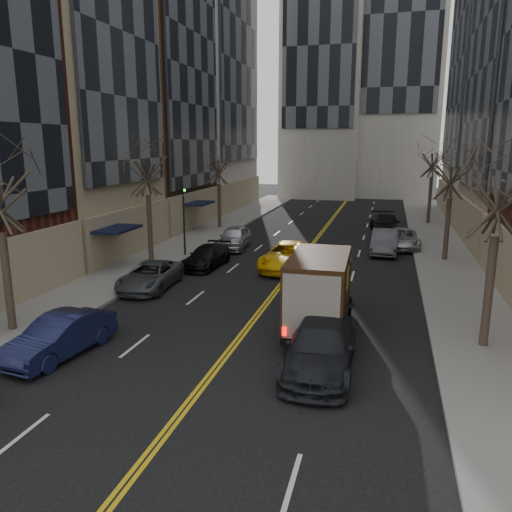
{
  "coord_description": "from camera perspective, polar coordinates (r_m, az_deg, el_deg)",
  "views": [
    {
      "loc": [
        5.19,
        -7.39,
        7.29
      ],
      "look_at": [
        -0.53,
        14.15,
        2.2
      ],
      "focal_mm": 35.0,
      "sensor_mm": 36.0,
      "label": 1
    }
  ],
  "objects": [
    {
      "name": "tree_rt_far",
      "position": [
        47.53,
        19.64,
        11.47
      ],
      "size": [
        3.2,
        3.2,
        9.11
      ],
      "color": "#382D23",
      "rests_on": "sidewalk_right"
    },
    {
      "name": "parked_lf_c",
      "position": [
        25.93,
        -11.99,
        -2.22
      ],
      "size": [
        2.54,
        4.94,
        1.33
      ],
      "primitive_type": "imported",
      "rotation": [
        0.0,
        0.0,
        0.07
      ],
      "color": "#46494D",
      "rests_on": "ground"
    },
    {
      "name": "sidewalk_left",
      "position": [
        37.9,
        -7.41,
        1.78
      ],
      "size": [
        4.0,
        66.0,
        0.15
      ],
      "primitive_type": "cube",
      "color": "slate",
      "rests_on": "ground"
    },
    {
      "name": "parked_rt_a",
      "position": [
        34.56,
        14.46,
        1.6
      ],
      "size": [
        1.76,
        4.79,
        1.57
      ],
      "primitive_type": "imported",
      "rotation": [
        0.0,
        0.0,
        -0.02
      ],
      "color": "#4C4E54",
      "rests_on": "ground"
    },
    {
      "name": "traffic_signal",
      "position": [
        32.28,
        -8.25,
        4.77
      ],
      "size": [
        0.29,
        0.26,
        4.7
      ],
      "color": "black",
      "rests_on": "sidewalk_left"
    },
    {
      "name": "streetwall_left",
      "position": [
        44.68,
        -15.44,
        23.1
      ],
      "size": [
        14.0,
        49.5,
        36.0
      ],
      "color": "#562319",
      "rests_on": "ground"
    },
    {
      "name": "parked_rt_b",
      "position": [
        36.62,
        16.37,
        1.93
      ],
      "size": [
        2.46,
        4.95,
        1.35
      ],
      "primitive_type": "imported",
      "rotation": [
        0.0,
        0.0,
        0.05
      ],
      "color": "#B5BABE",
      "rests_on": "ground"
    },
    {
      "name": "ups_truck",
      "position": [
        19.74,
        7.29,
        -4.06
      ],
      "size": [
        2.46,
        5.77,
        3.13
      ],
      "rotation": [
        0.0,
        0.0,
        0.02
      ],
      "color": "black",
      "rests_on": "ground"
    },
    {
      "name": "pedestrian",
      "position": [
        24.04,
        5.91,
        -2.95
      ],
      "size": [
        0.41,
        0.58,
        1.53
      ],
      "primitive_type": "imported",
      "rotation": [
        0.0,
        0.0,
        1.5
      ],
      "color": "black",
      "rests_on": "ground"
    },
    {
      "name": "observer_sedan",
      "position": [
        16.65,
        7.39,
        -10.28
      ],
      "size": [
        2.27,
        5.37,
        1.55
      ],
      "rotation": [
        0.0,
        0.0,
        0.02
      ],
      "color": "black",
      "rests_on": "ground"
    },
    {
      "name": "tree_lf_far",
      "position": [
        42.76,
        -4.3,
        11.13
      ],
      "size": [
        3.2,
        3.2,
        8.12
      ],
      "color": "#382D23",
      "rests_on": "sidewalk_left"
    },
    {
      "name": "sidewalk_right",
      "position": [
        35.34,
        20.73,
        0.24
      ],
      "size": [
        4.0,
        66.0,
        0.15
      ],
      "primitive_type": "cube",
      "color": "slate",
      "rests_on": "ground"
    },
    {
      "name": "parked_rt_c",
      "position": [
        42.18,
        14.6,
        3.57
      ],
      "size": [
        2.88,
        5.63,
        1.56
      ],
      "primitive_type": "imported",
      "rotation": [
        0.0,
        0.0,
        0.13
      ],
      "color": "black",
      "rests_on": "ground"
    },
    {
      "name": "parked_lf_e",
      "position": [
        34.96,
        -2.51,
        2.12
      ],
      "size": [
        2.21,
        4.73,
        1.56
      ],
      "primitive_type": "imported",
      "rotation": [
        0.0,
        0.0,
        0.08
      ],
      "color": "#B8BAC0",
      "rests_on": "ground"
    },
    {
      "name": "parked_lf_d",
      "position": [
        29.88,
        -5.66,
        -0.06
      ],
      "size": [
        2.02,
        4.48,
        1.27
      ],
      "primitive_type": "imported",
      "rotation": [
        0.0,
        0.0,
        -0.06
      ],
      "color": "black",
      "rests_on": "ground"
    },
    {
      "name": "parked_lf_b",
      "position": [
        18.8,
        -21.49,
        -8.52
      ],
      "size": [
        2.11,
        4.54,
        1.44
      ],
      "primitive_type": "imported",
      "rotation": [
        0.0,
        0.0,
        -0.14
      ],
      "color": "#111536",
      "rests_on": "ground"
    },
    {
      "name": "tree_lf_mid",
      "position": [
        30.76,
        -12.42,
        11.28
      ],
      "size": [
        3.2,
        3.2,
        8.91
      ],
      "color": "#382D23",
      "rests_on": "sidewalk_left"
    },
    {
      "name": "taxi",
      "position": [
        29.31,
        3.71,
        -0.0
      ],
      "size": [
        2.89,
        5.72,
        1.55
      ],
      "primitive_type": "imported",
      "rotation": [
        0.0,
        0.0,
        -0.06
      ],
      "color": "#F3BA0A",
      "rests_on": "ground"
    },
    {
      "name": "tree_rt_mid",
      "position": [
        32.61,
        21.57,
        10.01
      ],
      "size": [
        3.2,
        3.2,
        8.32
      ],
      "color": "#382D23",
      "rests_on": "sidewalk_right"
    },
    {
      "name": "tree_rt_near",
      "position": [
        18.76,
        26.31,
        9.01
      ],
      "size": [
        3.2,
        3.2,
        8.71
      ],
      "color": "#382D23",
      "rests_on": "sidewalk_right"
    }
  ]
}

